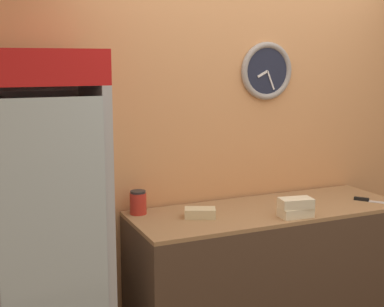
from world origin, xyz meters
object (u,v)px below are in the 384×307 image
Objects in this scene: sandwich_stack_bottom at (296,212)px; sandwich_flat_left at (200,213)px; beverage_cooler at (43,212)px; chefs_knife at (369,200)px; condiment_jar at (138,203)px; sandwich_stack_middle at (296,203)px.

sandwich_stack_bottom is 0.97× the size of sandwich_flat_left.
beverage_cooler is 7.85× the size of chefs_knife.
sandwich_stack_bottom reaches higher than sandwich_flat_left.
chefs_knife is at bearing -12.90° from condiment_jar.
sandwich_stack_middle reaches higher than chefs_knife.
sandwich_flat_left is at bearing -35.00° from condiment_jar.
condiment_jar is at bearing 167.10° from chefs_knife.
sandwich_stack_bottom is at bearing -22.90° from sandwich_flat_left.
chefs_knife is at bearing 8.65° from sandwich_stack_bottom.
sandwich_flat_left is 1.24m from chefs_knife.
beverage_cooler is 0.95m from sandwich_flat_left.
chefs_knife is at bearing -5.93° from sandwich_flat_left.
condiment_jar is (-0.88, 0.46, 0.04)m from sandwich_stack_bottom.
condiment_jar is (-1.56, 0.36, 0.07)m from chefs_knife.
chefs_knife is (0.68, 0.10, -0.02)m from sandwich_stack_bottom.
sandwich_stack_middle is at bearing -27.75° from condiment_jar.
condiment_jar reaches higher than sandwich_stack_bottom.
condiment_jar is (-0.33, 0.23, 0.05)m from sandwich_flat_left.
condiment_jar is (-0.88, 0.46, -0.02)m from sandwich_stack_middle.
sandwich_stack_middle is at bearing -22.90° from sandwich_flat_left.
chefs_knife is 1.63× the size of condiment_jar.
beverage_cooler is 8.73× the size of sandwich_stack_middle.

